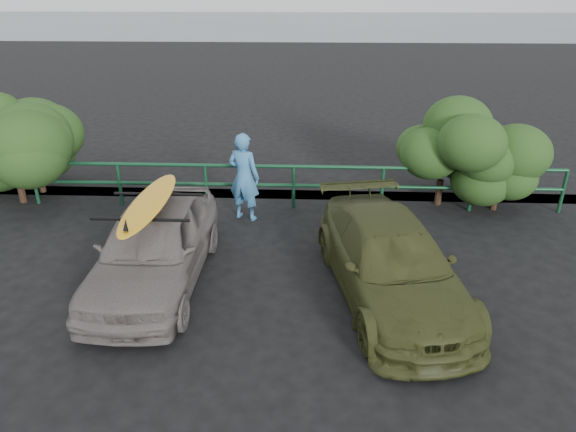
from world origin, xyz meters
name	(u,v)px	position (x,y,z in m)	size (l,w,h in m)	color
ground	(212,347)	(0.00, 0.00, 0.00)	(80.00, 80.00, 0.00)	black
ocean	(300,24)	(0.00, 60.00, 0.00)	(200.00, 200.00, 0.00)	slate
guardrail	(250,186)	(0.00, 5.00, 0.52)	(14.00, 0.08, 1.04)	#123F24
shrub_left	(45,147)	(-4.80, 5.40, 1.25)	(3.20, 2.40, 2.49)	#27481A
shrub_right	(470,157)	(5.00, 5.50, 1.13)	(3.20, 2.40, 2.25)	#27481A
sedan	(155,245)	(-1.25, 1.73, 0.70)	(1.65, 4.09, 1.40)	slate
olive_vehicle	(391,262)	(2.69, 1.46, 0.63)	(1.77, 4.36, 1.27)	#393E1B
man	(244,177)	(-0.04, 4.39, 0.96)	(0.70, 0.46, 1.93)	teal
roof_rack	(150,206)	(-1.25, 1.73, 1.42)	(1.55, 1.09, 0.05)	black
surfboard	(149,202)	(-1.25, 1.73, 1.49)	(0.55, 2.66, 0.08)	orange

